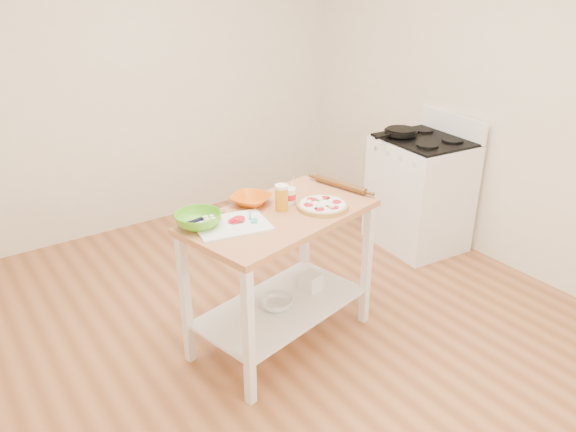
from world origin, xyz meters
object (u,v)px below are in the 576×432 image
Objects in this scene: knife at (201,219)px; green_bowl at (198,220)px; skillet at (400,132)px; beer_pint at (282,198)px; orange_bowl at (251,200)px; pizza at (322,205)px; gas_stove at (420,192)px; rolling_pin at (341,185)px; shelf_bin at (311,281)px; prep_island at (281,251)px; yogurt_tub at (289,196)px; shelf_glass_bowl at (276,303)px; spatula at (252,218)px; cutting_board at (231,224)px.

knife is 1.03× the size of green_bowl.
skillet is 1.70m from beer_pint.
pizza is at bearing -41.90° from orange_bowl.
gas_stove reaches higher than green_bowl.
rolling_pin is 0.67m from shelf_bin.
prep_island is at bearing -159.66° from gas_stove.
beer_pint is (0.47, -0.13, 0.06)m from knife.
skillet is at bearing 20.07° from yogurt_tub.
prep_island is 10.90× the size of shelf_bin.
shelf_bin is at bearing -158.61° from gas_stove.
prep_island is at bearing 8.64° from shelf_glass_bowl.
beer_pint is at bearing -8.66° from green_bowl.
gas_stove is at bearing 13.23° from yogurt_tub.
orange_bowl is 0.21m from beer_pint.
gas_stove is 9.60× the size of shelf_bin.
yogurt_tub is at bearing 163.17° from shelf_bin.
beer_pint reaches higher than pizza.
orange_bowl reaches higher than spatula.
green_bowl is 1.46× the size of yogurt_tub.
knife is 1.29× the size of shelf_glass_bowl.
yogurt_tub is 0.46× the size of rolling_pin.
skillet is 1.64× the size of green_bowl.
shelf_glass_bowl is 1.80× the size of shelf_bin.
yogurt_tub is at bearing 20.39° from cutting_board.
pizza is at bearing -26.98° from beer_pint.
orange_bowl is 1.47× the size of beer_pint.
cutting_board is at bearing 174.66° from shelf_glass_bowl.
skillet is at bearing 29.24° from cutting_board.
spatula is (-1.92, -0.46, 0.44)m from gas_stove.
pizza is 0.45m from spatula.
skillet is 1.91m from spatula.
shelf_glass_bowl is at bearing 6.32° from cutting_board.
skillet is 2.39× the size of yogurt_tub.
rolling_pin is (0.98, -0.06, 0.01)m from knife.
rolling_pin is at bearing -10.95° from knife.
beer_pint reaches higher than green_bowl.
spatula is 0.73× the size of shelf_glass_bowl.
pizza reaches higher than knife.
cutting_board is 0.18m from knife.
yogurt_tub reaches higher than beer_pint.
spatula is at bearing -163.99° from skillet.
pizza is 0.75m from green_bowl.
skillet reaches higher than rolling_pin.
gas_stove reaches higher than pizza.
skillet is at bearing 5.55° from knife.
green_bowl is (-0.04, -0.05, 0.02)m from knife.
rolling_pin is at bearing 10.56° from shelf_glass_bowl.
cutting_board is 0.87m from rolling_pin.
prep_island is 6.05× the size of shelf_glass_bowl.
rolling_pin is at bearing -157.72° from gas_stove.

